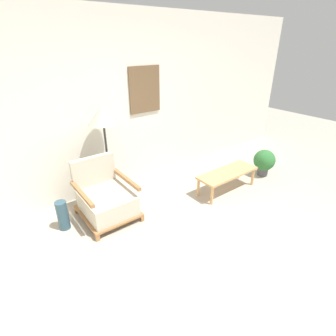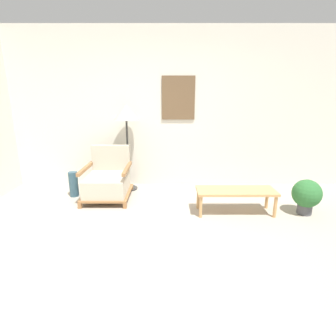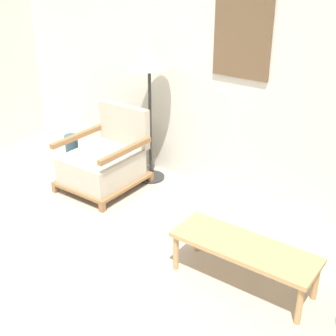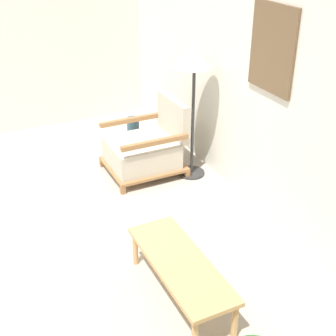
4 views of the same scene
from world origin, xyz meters
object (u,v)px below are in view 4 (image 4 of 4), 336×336
coffee_table (180,266)px  floor_lamp (194,62)px  vase (133,134)px  armchair (146,148)px

coffee_table → floor_lamp: bearing=149.1°
floor_lamp → coffee_table: (1.62, -0.97, -0.95)m
floor_lamp → vase: 1.39m
armchair → floor_lamp: (0.27, 0.42, 0.97)m
armchair → floor_lamp: bearing=57.2°
coffee_table → vase: 2.55m
coffee_table → vase: (-2.46, 0.63, -0.09)m
floor_lamp → coffee_table: bearing=-30.9°
coffee_table → armchair: bearing=163.8°
vase → coffee_table: bearing=-14.4°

